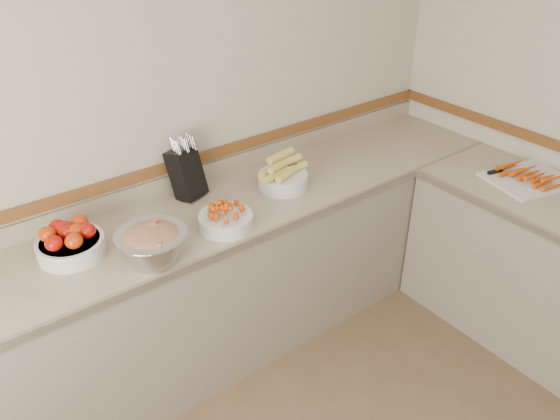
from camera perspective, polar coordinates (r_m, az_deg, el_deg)
back_wall at (r=2.82m, az=-13.98°, el=8.45°), size 4.00×0.00×4.00m
counter_back at (r=2.99m, az=-9.26°, el=-8.51°), size 4.00×0.65×1.08m
knife_block at (r=2.90m, az=-9.79°, el=3.96°), size 0.19×0.21×0.35m
tomato_bowl at (r=2.61m, az=-21.10°, el=-3.12°), size 0.30×0.30×0.15m
cherry_tomato_bowl at (r=2.65m, az=-5.72°, el=-0.88°), size 0.27×0.27×0.15m
corn_bowl at (r=2.97m, az=0.30°, el=3.53°), size 0.30×0.27×0.20m
rhubarb_bowl at (r=2.44m, az=-13.21°, el=-3.48°), size 0.32×0.32×0.18m
cutting_board at (r=3.37m, az=24.57°, el=3.14°), size 0.52×0.45×0.06m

